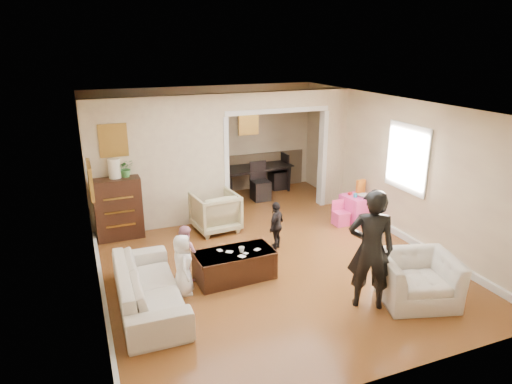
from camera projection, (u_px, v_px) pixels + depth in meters
name	position (u px, v px, depth m)	size (l,w,h in m)	color
floor	(260.00, 251.00, 8.13)	(7.00, 7.00, 0.00)	#995127
partition_left	(160.00, 164.00, 8.83)	(2.75, 0.18, 2.60)	beige
partition_right	(332.00, 148.00, 10.19)	(0.55, 0.18, 2.60)	beige
partition_header	(277.00, 100.00, 9.35)	(2.22, 0.18, 0.35)	beige
window_pane	(408.00, 158.00, 8.26)	(0.03, 0.95, 1.10)	white
framed_art_partition	(113.00, 140.00, 8.28)	(0.45, 0.03, 0.55)	brown
framed_art_sofa_wall	(90.00, 180.00, 6.09)	(0.03, 0.55, 0.40)	brown
framed_art_alcove	(248.00, 122.00, 11.02)	(0.45, 0.03, 0.55)	brown
sofa	(149.00, 287.00, 6.35)	(2.10, 0.82, 0.61)	silver
armchair_back	(215.00, 212.00, 8.93)	(0.82, 0.85, 0.77)	#C9BD8B
armchair_front	(417.00, 279.00, 6.49)	(1.05, 0.92, 0.68)	silver
dresser	(118.00, 208.00, 8.56)	(0.85, 0.48, 1.17)	#371D10
table_lamp	(114.00, 168.00, 8.32)	(0.22, 0.22, 0.36)	#F6EAC8
potted_plant	(126.00, 168.00, 8.40)	(0.30, 0.26, 0.33)	#3C7C37
coffee_table	(235.00, 265.00, 7.13)	(1.21, 0.61, 0.45)	#361B11
coffee_cup	(242.00, 250.00, 7.04)	(0.09, 0.09, 0.09)	white
play_table	(357.00, 208.00, 9.47)	(0.56, 0.56, 0.54)	#FF43A5
cereal_box	(361.00, 187.00, 9.47)	(0.20, 0.07, 0.30)	yellow
cyan_cup	(355.00, 195.00, 9.30)	(0.08, 0.08, 0.08)	#26A2BE
toy_block	(350.00, 194.00, 9.44)	(0.08, 0.06, 0.05)	red
play_bowl	(364.00, 196.00, 9.29)	(0.23, 0.23, 0.06)	silver
dining_table	(251.00, 179.00, 11.26)	(1.91, 1.07, 0.67)	black
adult_person	(371.00, 249.00, 6.20)	(0.63, 0.41, 1.73)	black
child_kneel_a	(183.00, 265.00, 6.63)	(0.46, 0.30, 0.93)	white
child_kneel_b	(186.00, 252.00, 7.08)	(0.43, 0.33, 0.88)	pink
child_toddler	(276.00, 226.00, 8.10)	(0.52, 0.22, 0.89)	black
craft_papers	(239.00, 252.00, 7.04)	(0.66, 0.44, 0.00)	white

